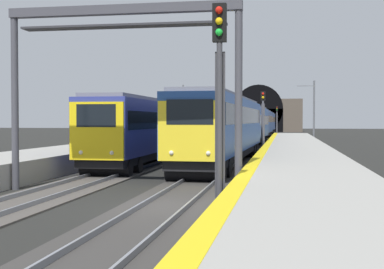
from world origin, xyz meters
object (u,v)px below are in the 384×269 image
(catenary_mast_near, at_px, (183,111))
(catenary_mast_far, at_px, (314,111))
(overhead_signal_gantry, at_px, (122,50))
(train_adjacent_platform, at_px, (202,124))
(train_main_approaching, at_px, (254,123))
(railway_signal_far, at_px, (277,117))
(railway_signal_near, at_px, (220,91))
(railway_signal_mid, at_px, (263,117))

(catenary_mast_near, xyz_separation_m, catenary_mast_far, (-16.69, -18.82, -0.38))
(overhead_signal_gantry, bearing_deg, train_adjacent_platform, 4.00)
(overhead_signal_gantry, distance_m, catenary_mast_far, 45.33)
(train_main_approaching, height_order, catenary_mast_near, catenary_mast_near)
(overhead_signal_gantry, relative_size, catenary_mast_near, 1.12)
(railway_signal_far, height_order, overhead_signal_gantry, overhead_signal_gantry)
(railway_signal_near, relative_size, railway_signal_far, 1.04)
(train_adjacent_platform, distance_m, catenary_mast_far, 15.03)
(catenary_mast_near, bearing_deg, catenary_mast_far, -131.56)
(train_main_approaching, bearing_deg, overhead_signal_gantry, -1.65)
(railway_signal_near, xyz_separation_m, railway_signal_mid, (28.77, 0.00, -0.57))
(train_adjacent_platform, relative_size, catenary_mast_near, 7.69)
(railway_signal_far, distance_m, overhead_signal_gantry, 95.75)
(train_main_approaching, xyz_separation_m, railway_signal_mid, (-19.63, -1.89, 0.59))
(railway_signal_far, distance_m, catenary_mast_near, 37.28)
(train_main_approaching, distance_m, railway_signal_near, 48.45)
(railway_signal_near, height_order, overhead_signal_gantry, overhead_signal_gantry)
(railway_signal_near, height_order, railway_signal_mid, railway_signal_near)
(overhead_signal_gantry, height_order, catenary_mast_far, catenary_mast_far)
(train_main_approaching, xyz_separation_m, catenary_mast_far, (0.94, -6.94, 1.41))
(railway_signal_near, relative_size, catenary_mast_near, 0.73)
(railway_signal_near, height_order, catenary_mast_near, catenary_mast_near)
(train_main_approaching, xyz_separation_m, catenary_mast_near, (17.62, 11.88, 1.79))
(railway_signal_mid, height_order, railway_signal_far, railway_signal_far)
(railway_signal_mid, height_order, overhead_signal_gantry, overhead_signal_gantry)
(railway_signal_far, bearing_deg, railway_signal_near, 0.00)
(overhead_signal_gantry, bearing_deg, catenary_mast_near, 8.78)
(train_main_approaching, relative_size, railway_signal_far, 14.43)
(railway_signal_far, xyz_separation_m, overhead_signal_gantry, (-95.63, 4.35, 2.01))
(railway_signal_mid, height_order, catenary_mast_far, catenary_mast_far)
(train_main_approaching, height_order, overhead_signal_gantry, overhead_signal_gantry)
(railway_signal_mid, bearing_deg, train_adjacent_platform, -149.27)
(railway_signal_far, bearing_deg, train_adjacent_platform, -6.44)
(railway_signal_near, distance_m, railway_signal_far, 100.65)
(railway_signal_far, bearing_deg, catenary_mast_far, 5.62)
(railway_signal_far, bearing_deg, railway_signal_mid, 0.00)
(train_main_approaching, xyz_separation_m, overhead_signal_gantry, (-43.38, 2.46, 3.04))
(railway_signal_mid, height_order, catenary_mast_near, catenary_mast_near)
(train_main_approaching, bearing_deg, catenary_mast_far, 99.28)
(overhead_signal_gantry, height_order, catenary_mast_near, catenary_mast_near)
(railway_signal_far, relative_size, catenary_mast_near, 0.70)
(train_adjacent_platform, distance_m, overhead_signal_gantry, 35.44)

